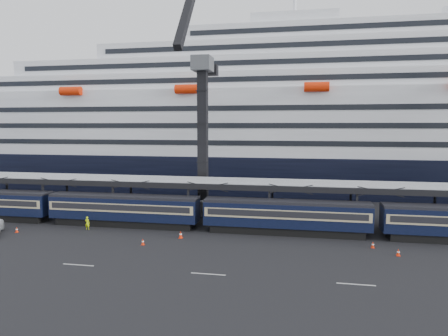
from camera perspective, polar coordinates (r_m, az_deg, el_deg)
The scene contains 11 objects.
ground at distance 38.49m, azimuth 20.57°, elevation -13.28°, with size 260.00×260.00×0.00m, color black.
train at distance 46.97m, azimuth 12.93°, elevation -6.75°, with size 133.05×3.00×4.05m.
canopy at distance 50.75m, azimuth 18.09°, elevation -2.44°, with size 130.00×6.25×5.53m.
cruise_ship at distance 81.96m, azimuth 14.62°, elevation 5.78°, with size 214.09×28.84×34.00m.
crane_dark_near at distance 55.98m, azimuth -3.15°, elevation 5.48°, with size 4.50×17.75×35.08m.
worker at distance 51.30m, azimuth -18.94°, elevation -7.44°, with size 0.58×0.38×1.60m, color #CCEE0C.
traffic_cone_a at distance 53.34m, azimuth -27.50°, elevation -7.81°, with size 0.34×0.34×0.67m.
traffic_cone_b at distance 43.52m, azimuth -11.52°, elevation -10.27°, with size 0.35×0.35×0.69m.
traffic_cone_c at distance 45.34m, azimuth -6.22°, elevation -9.42°, with size 0.42×0.42×0.85m.
traffic_cone_d at distance 42.73m, azimuth 23.64°, elevation -10.96°, with size 0.36×0.36×0.72m.
traffic_cone_e at distance 44.40m, azimuth 20.49°, elevation -10.22°, with size 0.34×0.34×0.68m.
Camera 1 is at (-6.67, -35.78, 12.52)m, focal length 32.00 mm.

